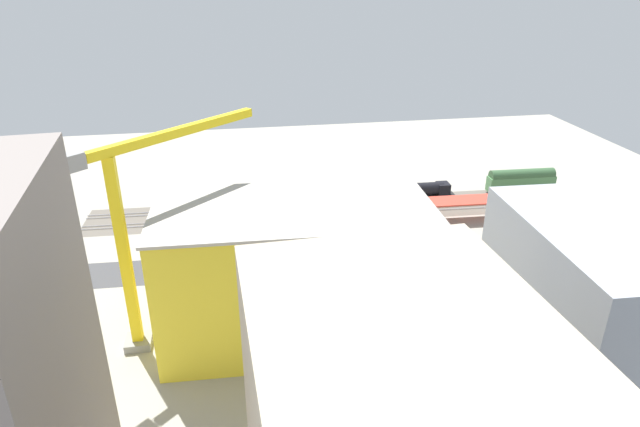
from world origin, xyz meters
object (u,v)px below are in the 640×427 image
(box_truck_0, at_px, (317,266))
(street_tree_0, at_px, (381,246))
(construction_building, at_px, (295,273))
(traffic_light, at_px, (261,258))
(parked_car_6, at_px, (213,258))
(parked_car_2, at_px, (360,248))
(box_truck_2, at_px, (331,264))
(platform_canopy_near, at_px, (341,207))
(parked_car_0, at_px, (428,241))
(locomotive, at_px, (423,191))
(street_tree_2, at_px, (537,235))
(passenger_coach, at_px, (521,180))
(box_truck_1, at_px, (367,266))
(parked_car_1, at_px, (393,244))
(parked_car_5, at_px, (250,255))
(street_tree_1, at_px, (397,246))
(parked_car_3, at_px, (321,249))
(tower_crane, at_px, (141,221))
(parked_car_4, at_px, (285,253))

(box_truck_0, height_order, street_tree_0, street_tree_0)
(construction_building, bearing_deg, traffic_light, -72.33)
(parked_car_6, bearing_deg, traffic_light, 133.69)
(parked_car_2, height_order, box_truck_2, box_truck_2)
(traffic_light, bearing_deg, box_truck_2, -175.52)
(platform_canopy_near, xyz_separation_m, parked_car_0, (-14.83, 10.82, -3.56))
(locomotive, xyz_separation_m, parked_car_6, (47.55, 21.52, -1.22))
(street_tree_2, bearing_deg, passenger_coach, -114.18)
(construction_building, xyz_separation_m, box_truck_2, (-8.17, -15.50, -8.00))
(platform_canopy_near, xyz_separation_m, construction_building, (13.75, 33.71, 5.53))
(passenger_coach, xyz_separation_m, box_truck_0, (53.70, 29.46, -1.27))
(parked_car_6, distance_m, box_truck_1, 28.12)
(parked_car_1, xyz_separation_m, parked_car_2, (6.54, 0.31, -0.03))
(parked_car_5, bearing_deg, street_tree_1, 161.40)
(locomotive, height_order, street_tree_2, street_tree_2)
(parked_car_5, relative_size, traffic_light, 0.61)
(construction_building, distance_m, street_tree_0, 22.28)
(box_truck_2, xyz_separation_m, traffic_light, (12.19, 0.96, 2.74))
(platform_canopy_near, height_order, parked_car_2, platform_canopy_near)
(parked_car_3, bearing_deg, box_truck_0, 74.36)
(street_tree_2, bearing_deg, parked_car_0, -27.91)
(box_truck_1, bearing_deg, construction_building, 43.93)
(parked_car_2, relative_size, tower_crane, 0.15)
(locomotive, bearing_deg, tower_crane, 37.33)
(parked_car_4, bearing_deg, platform_canopy_near, -138.94)
(parked_car_6, bearing_deg, parked_car_2, 178.35)
(construction_building, bearing_deg, platform_canopy_near, -109.97)
(platform_canopy_near, distance_m, traffic_light, 26.14)
(parked_car_0, bearing_deg, traffic_light, 14.38)
(parked_car_0, height_order, parked_car_5, parked_car_5)
(passenger_coach, relative_size, parked_car_5, 3.87)
(locomotive, distance_m, street_tree_0, 35.93)
(parked_car_1, xyz_separation_m, traffic_light, (25.56, 8.10, 3.76))
(box_truck_2, bearing_deg, parked_car_0, -160.07)
(parked_car_5, relative_size, box_truck_0, 0.41)
(platform_canopy_near, height_order, box_truck_1, platform_canopy_near)
(parked_car_1, distance_m, street_tree_1, 9.57)
(tower_crane, bearing_deg, street_tree_1, -163.42)
(locomotive, height_order, traffic_light, traffic_light)
(parked_car_5, bearing_deg, locomotive, -151.69)
(parked_car_0, height_order, box_truck_2, box_truck_2)
(box_truck_1, relative_size, street_tree_1, 1.05)
(box_truck_1, height_order, street_tree_2, street_tree_2)
(parked_car_1, xyz_separation_m, box_truck_1, (7.23, 8.86, 0.83))
(parked_car_2, relative_size, parked_car_5, 1.05)
(platform_canopy_near, distance_m, parked_car_1, 13.98)
(platform_canopy_near, height_order, parked_car_1, platform_canopy_near)
(platform_canopy_near, xyz_separation_m, box_truck_0, (8.12, 18.54, -2.51))
(box_truck_2, bearing_deg, parked_car_3, -86.71)
(parked_car_2, xyz_separation_m, street_tree_1, (-4.61, 8.13, 4.11))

